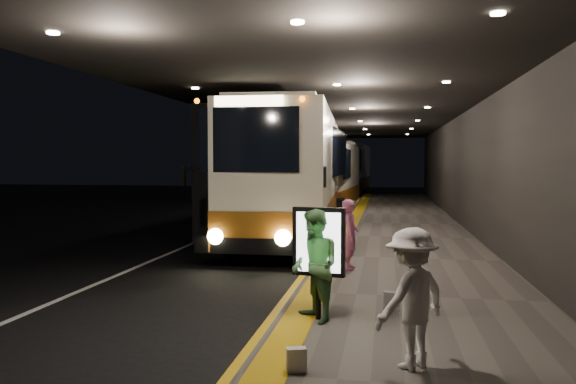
% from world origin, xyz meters
% --- Properties ---
extents(ground, '(90.00, 90.00, 0.00)m').
position_xyz_m(ground, '(0.00, 0.00, 0.00)').
color(ground, black).
extents(lane_line_white, '(0.12, 50.00, 0.01)m').
position_xyz_m(lane_line_white, '(-1.80, 5.00, 0.01)').
color(lane_line_white, silver).
rests_on(lane_line_white, ground).
extents(kerb_stripe_yellow, '(0.18, 50.00, 0.01)m').
position_xyz_m(kerb_stripe_yellow, '(2.35, 5.00, 0.01)').
color(kerb_stripe_yellow, gold).
rests_on(kerb_stripe_yellow, ground).
extents(sidewalk, '(4.50, 50.00, 0.15)m').
position_xyz_m(sidewalk, '(4.75, 5.00, 0.07)').
color(sidewalk, '#514C44').
rests_on(sidewalk, ground).
extents(tactile_strip, '(0.50, 50.00, 0.01)m').
position_xyz_m(tactile_strip, '(2.85, 5.00, 0.16)').
color(tactile_strip, gold).
rests_on(tactile_strip, sidewalk).
extents(terminal_wall, '(0.10, 50.00, 6.00)m').
position_xyz_m(terminal_wall, '(7.00, 5.00, 3.00)').
color(terminal_wall, black).
rests_on(terminal_wall, ground).
extents(support_columns, '(0.80, 24.80, 4.40)m').
position_xyz_m(support_columns, '(-1.50, 4.00, 2.20)').
color(support_columns, black).
rests_on(support_columns, ground).
extents(canopy, '(9.00, 50.00, 0.40)m').
position_xyz_m(canopy, '(2.50, 5.00, 4.60)').
color(canopy, black).
rests_on(canopy, support_columns).
extents(coach_main, '(3.46, 13.25, 4.10)m').
position_xyz_m(coach_main, '(1.02, 5.79, 1.97)').
color(coach_main, beige).
rests_on(coach_main, ground).
extents(coach_second, '(2.84, 11.21, 3.49)m').
position_xyz_m(coach_second, '(1.10, 16.21, 1.68)').
color(coach_second, beige).
rests_on(coach_second, ground).
extents(coach_third, '(3.26, 12.61, 3.92)m').
position_xyz_m(coach_third, '(1.11, 31.54, 1.88)').
color(coach_third, beige).
rests_on(coach_third, ground).
extents(passenger_boarding, '(0.38, 0.57, 1.57)m').
position_xyz_m(passenger_boarding, '(3.37, -0.75, 0.93)').
color(passenger_boarding, '#AB507A').
rests_on(passenger_boarding, sidewalk).
extents(passenger_waiting_green, '(0.89, 0.97, 1.70)m').
position_xyz_m(passenger_waiting_green, '(3.12, -5.02, 1.00)').
color(passenger_waiting_green, '#447340').
rests_on(passenger_waiting_green, sidewalk).
extents(passenger_waiting_white, '(1.09, 1.11, 1.64)m').
position_xyz_m(passenger_waiting_white, '(4.47, -6.72, 0.97)').
color(passenger_waiting_white, silver).
rests_on(passenger_waiting_white, sidewalk).
extents(bag_polka, '(0.27, 0.14, 0.32)m').
position_xyz_m(bag_polka, '(4.27, -4.26, 0.31)').
color(bag_polka, black).
rests_on(bag_polka, sidewalk).
extents(bag_plain, '(0.25, 0.19, 0.28)m').
position_xyz_m(bag_plain, '(3.17, -7.11, 0.29)').
color(bag_plain, silver).
rests_on(bag_plain, sidewalk).
extents(info_sign, '(0.82, 0.23, 1.72)m').
position_xyz_m(info_sign, '(3.16, -4.91, 1.31)').
color(info_sign, black).
rests_on(info_sign, sidewalk).
extents(stanchion_post, '(0.05, 0.05, 1.08)m').
position_xyz_m(stanchion_post, '(2.85, -1.23, 0.69)').
color(stanchion_post, black).
rests_on(stanchion_post, sidewalk).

